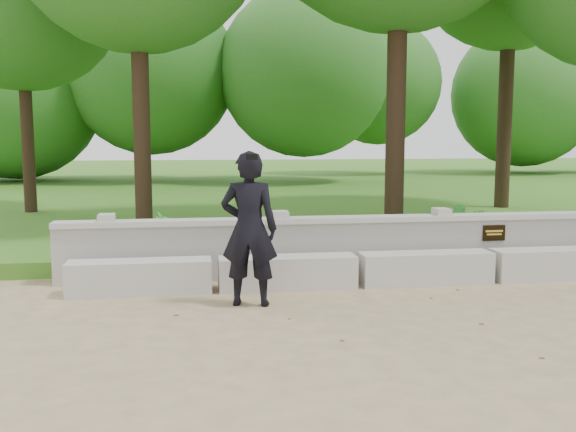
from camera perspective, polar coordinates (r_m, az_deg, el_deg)
name	(u,v)px	position (r m, az deg, el deg)	size (l,w,h in m)	color
ground	(566,317)	(8.24, 23.45, -8.23)	(80.00, 80.00, 0.00)	tan
lawn	(323,197)	(21.24, 3.11, 1.73)	(40.00, 22.00, 0.25)	#3A721C
concrete_bench	(491,266)	(9.80, 17.63, -4.25)	(11.90, 0.45, 0.45)	#B5B2AB
parapet_wall	(471,242)	(10.38, 15.98, -2.23)	(12.50, 0.35, 0.90)	#AAA8A0
man_main	(249,229)	(7.92, -3.48, -1.15)	(0.78, 0.71, 1.92)	black
shrub_a	(163,231)	(10.54, -11.02, -1.36)	(0.34, 0.23, 0.64)	#328D30
shrub_b	(459,219)	(12.69, 14.99, -0.27)	(0.30, 0.25, 0.55)	#328D30
shrub_d	(477,226)	(11.92, 16.49, -0.82)	(0.30, 0.27, 0.54)	#328D30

